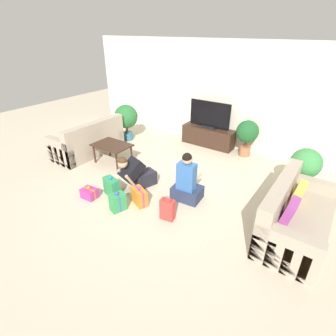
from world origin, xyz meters
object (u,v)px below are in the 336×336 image
object	(u,v)px
sofa_left	(89,142)
tv_console	(208,136)
potted_plant_corner_right	(305,166)
person_sitting	(187,183)
gift_box_d	(139,197)
gift_box_c	(89,193)
sofa_right	(295,218)
gift_box_b	(118,202)
gift_box_a	(112,187)
coffee_table	(112,147)
dog	(180,172)
person_kneeling	(136,173)
gift_bag_a	(167,209)
tv	(210,116)
potted_plant_back_right	(247,134)
potted_plant_corner_left	(126,118)

from	to	relation	value
sofa_left	tv_console	bearing A→B (deg)	134.57
potted_plant_corner_right	person_sitting	xyz separation A→B (m)	(-1.66, -1.35, -0.27)
sofa_left	gift_box_d	distance (m)	2.63
gift_box_c	sofa_right	bearing A→B (deg)	19.13
gift_box_c	gift_box_b	bearing A→B (deg)	3.33
potted_plant_corner_right	gift_box_a	bearing A→B (deg)	-144.44
sofa_right	tv_console	distance (m)	3.56
sofa_right	coffee_table	bearing A→B (deg)	88.13
sofa_right	dog	size ratio (longest dim) A/B	4.32
sofa_right	coffee_table	size ratio (longest dim) A/B	2.04
gift_box_c	person_kneeling	bearing A→B (deg)	57.97
gift_box_a	gift_bag_a	size ratio (longest dim) A/B	1.04
dog	gift_box_d	bearing A→B (deg)	-134.79
sofa_left	dog	size ratio (longest dim) A/B	4.32
tv	gift_box_d	world-z (taller)	tv
person_kneeling	gift_box_a	xyz separation A→B (m)	(-0.21, -0.47, -0.14)
potted_plant_corner_right	gift_bag_a	distance (m)	2.62
dog	potted_plant_back_right	bearing A→B (deg)	36.27
potted_plant_back_right	gift_box_c	size ratio (longest dim) A/B	2.99
potted_plant_corner_left	gift_box_c	size ratio (longest dim) A/B	3.30
potted_plant_corner_right	potted_plant_back_right	size ratio (longest dim) A/B	1.05
person_sitting	dog	world-z (taller)	person_sitting
tv_console	dog	distance (m)	2.06
coffee_table	person_kneeling	xyz separation A→B (m)	(1.17, -0.50, -0.09)
dog	person_kneeling	bearing A→B (deg)	-165.02
dog	coffee_table	bearing A→B (deg)	150.70
sofa_left	gift_box_a	distance (m)	2.11
dog	gift_box_a	distance (m)	1.41
tv_console	person_kneeling	bearing A→B (deg)	-93.10
coffee_table	sofa_right	bearing A→B (deg)	-1.87
potted_plant_corner_right	gift_box_c	world-z (taller)	potted_plant_corner_right
potted_plant_corner_left	potted_plant_corner_right	distance (m)	4.58
gift_box_c	coffee_table	bearing A→B (deg)	118.01
potted_plant_corner_right	gift_box_b	distance (m)	3.41
tv_console	person_kneeling	size ratio (longest dim) A/B	1.77
coffee_table	gift_box_b	size ratio (longest dim) A/B	2.26
tv_console	person_sitting	bearing A→B (deg)	-70.82
potted_plant_back_right	gift_bag_a	size ratio (longest dim) A/B	2.27
sofa_left	gift_box_c	xyz separation A→B (m)	(1.56, -1.33, -0.21)
sofa_left	potted_plant_corner_left	size ratio (longest dim) A/B	1.76
gift_box_b	gift_box_a	bearing A→B (deg)	148.10
sofa_left	gift_box_d	world-z (taller)	sofa_left
person_sitting	person_kneeling	bearing A→B (deg)	7.66
potted_plant_corner_right	potted_plant_back_right	bearing A→B (deg)	143.70
tv	potted_plant_corner_right	world-z (taller)	tv
potted_plant_corner_right	gift_box_d	size ratio (longest dim) A/B	2.48
sofa_right	dog	xyz separation A→B (m)	(-2.25, 0.33, -0.09)
sofa_left	potted_plant_back_right	bearing A→B (deg)	123.08
tv	gift_box_d	bearing A→B (deg)	-85.32
sofa_left	gift_box_b	xyz separation A→B (m)	(2.27, -1.29, -0.14)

